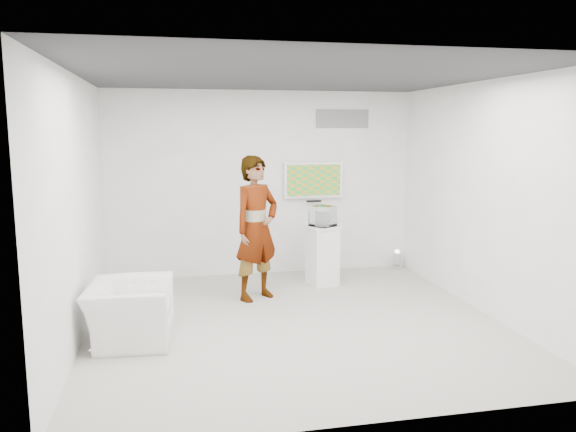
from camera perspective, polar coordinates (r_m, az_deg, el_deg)
The scene contains 10 objects.
room at distance 6.76m, azimuth 0.75°, elevation 1.32°, with size 5.01×5.01×3.00m.
tv at distance 9.32m, azimuth 2.58°, elevation 3.68°, with size 1.00×0.08×0.60m, color silver.
logo_decal at distance 9.46m, azimuth 5.55°, elevation 9.79°, with size 0.90×0.02×0.30m, color slate.
person at distance 7.85m, azimuth -3.22°, elevation -1.25°, with size 0.74×0.48×2.02m, color silver.
armchair at distance 6.67m, azimuth -15.76°, elevation -9.39°, with size 1.03×0.90×0.67m, color silver.
pedestal at distance 8.68m, azimuth 3.52°, elevation -4.02°, with size 0.44×0.44×0.91m, color white.
floor_uplight at distance 9.88m, azimuth 11.01°, elevation -4.37°, with size 0.20×0.20×0.31m, color silver.
vitrine at distance 8.56m, azimuth 3.56°, elevation -0.01°, with size 0.31×0.31×0.31m, color white.
console at distance 8.57m, azimuth 3.56°, elevation -0.28°, with size 0.05×0.17×0.23m, color white.
wii_remote at distance 8.03m, azimuth -2.62°, elevation 4.81°, with size 0.03×0.13×0.03m, color white.
Camera 1 is at (-1.46, -6.54, 2.38)m, focal length 35.00 mm.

